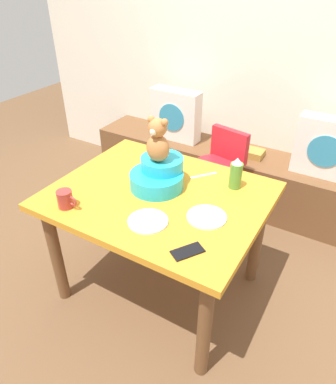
# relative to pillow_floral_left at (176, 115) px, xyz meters

# --- Properties ---
(ground_plane) EXTENTS (8.00, 8.00, 0.00)m
(ground_plane) POSITION_rel_pillow_floral_left_xyz_m (0.58, -1.20, -0.68)
(ground_plane) COLOR brown
(back_wall) EXTENTS (4.40, 0.10, 2.60)m
(back_wall) POSITION_rel_pillow_floral_left_xyz_m (0.58, 0.29, 0.62)
(back_wall) COLOR silver
(back_wall) RESTS_ON ground_plane
(window_bench) EXTENTS (2.60, 0.44, 0.46)m
(window_bench) POSITION_rel_pillow_floral_left_xyz_m (0.58, 0.02, -0.45)
(window_bench) COLOR brown
(window_bench) RESTS_ON ground_plane
(pillow_floral_left) EXTENTS (0.44, 0.15, 0.44)m
(pillow_floral_left) POSITION_rel_pillow_floral_left_xyz_m (0.00, 0.00, 0.00)
(pillow_floral_left) COLOR white
(pillow_floral_left) RESTS_ON window_bench
(pillow_floral_right) EXTENTS (0.44, 0.15, 0.44)m
(pillow_floral_right) POSITION_rel_pillow_floral_left_xyz_m (1.26, 0.00, 0.00)
(pillow_floral_right) COLOR white
(pillow_floral_right) RESTS_ON window_bench
(book_stack) EXTENTS (0.20, 0.14, 0.06)m
(book_stack) POSITION_rel_pillow_floral_left_xyz_m (0.71, 0.02, -0.19)
(book_stack) COLOR #A27F36
(book_stack) RESTS_ON window_bench
(dining_table) EXTENTS (1.16, 0.94, 0.74)m
(dining_table) POSITION_rel_pillow_floral_left_xyz_m (0.58, -1.20, -0.05)
(dining_table) COLOR orange
(dining_table) RESTS_ON ground_plane
(highchair) EXTENTS (0.38, 0.50, 0.79)m
(highchair) POSITION_rel_pillow_floral_left_xyz_m (0.60, -0.42, -0.16)
(highchair) COLOR red
(highchair) RESTS_ON ground_plane
(infant_seat_teal) EXTENTS (0.30, 0.33, 0.16)m
(infant_seat_teal) POSITION_rel_pillow_floral_left_xyz_m (0.54, -1.13, 0.13)
(infant_seat_teal) COLOR #21B0D0
(infant_seat_teal) RESTS_ON dining_table
(teddy_bear) EXTENTS (0.13, 0.12, 0.25)m
(teddy_bear) POSITION_rel_pillow_floral_left_xyz_m (0.54, -1.14, 0.34)
(teddy_bear) COLOR #B2723D
(teddy_bear) RESTS_ON infant_seat_teal
(ketchup_bottle) EXTENTS (0.07, 0.07, 0.18)m
(ketchup_bottle) POSITION_rel_pillow_floral_left_xyz_m (0.91, -0.93, 0.15)
(ketchup_bottle) COLOR #4C8C33
(ketchup_bottle) RESTS_ON dining_table
(coffee_mug) EXTENTS (0.12, 0.08, 0.09)m
(coffee_mug) POSITION_rel_pillow_floral_left_xyz_m (0.24, -1.55, 0.11)
(coffee_mug) COLOR #9E332D
(coffee_mug) RESTS_ON dining_table
(dinner_plate_near) EXTENTS (0.20, 0.20, 0.01)m
(dinner_plate_near) POSITION_rel_pillow_floral_left_xyz_m (0.90, -1.27, 0.07)
(dinner_plate_near) COLOR white
(dinner_plate_near) RESTS_ON dining_table
(dinner_plate_far) EXTENTS (0.20, 0.20, 0.01)m
(dinner_plate_far) POSITION_rel_pillow_floral_left_xyz_m (0.67, -1.45, 0.07)
(dinner_plate_far) COLOR white
(dinner_plate_far) RESTS_ON dining_table
(cell_phone) EXTENTS (0.14, 0.16, 0.01)m
(cell_phone) POSITION_rel_pillow_floral_left_xyz_m (0.94, -1.54, 0.06)
(cell_phone) COLOR black
(cell_phone) RESTS_ON dining_table
(table_fork) EXTENTS (0.12, 0.14, 0.01)m
(table_fork) POSITION_rel_pillow_floral_left_xyz_m (0.71, -0.91, 0.06)
(table_fork) COLOR silver
(table_fork) RESTS_ON dining_table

